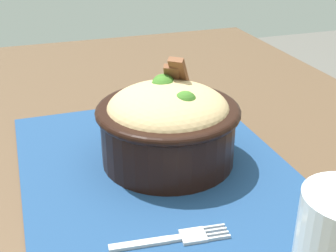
{
  "coord_description": "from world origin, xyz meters",
  "views": [
    {
      "loc": [
        0.48,
        -0.14,
        1.05
      ],
      "look_at": [
        -0.03,
        0.04,
        0.79
      ],
      "focal_mm": 49.25,
      "sensor_mm": 36.0,
      "label": 1
    }
  ],
  "objects": [
    {
      "name": "fork",
      "position": [
        0.13,
        -0.01,
        0.75
      ],
      "size": [
        0.03,
        0.12,
        0.0
      ],
      "color": "#B5B5B5",
      "rests_on": "placemat"
    },
    {
      "name": "placemat",
      "position": [
        0.02,
        0.01,
        0.74
      ],
      "size": [
        0.48,
        0.34,
        0.0
      ],
      "primitive_type": "cube",
      "rotation": [
        0.0,
        0.0,
        0.0
      ],
      "color": "navy",
      "rests_on": "table"
    },
    {
      "name": "table",
      "position": [
        0.0,
        0.0,
        0.67
      ],
      "size": [
        1.34,
        0.91,
        0.74
      ],
      "color": "#4C3826",
      "rests_on": "ground_plane"
    },
    {
      "name": "bowl",
      "position": [
        -0.03,
        0.04,
        0.8
      ],
      "size": [
        0.21,
        0.21,
        0.13
      ],
      "color": "black",
      "rests_on": "placemat"
    }
  ]
}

